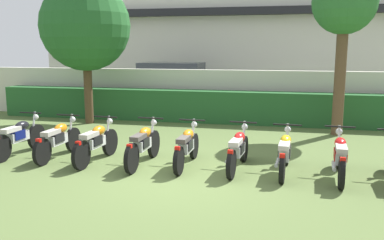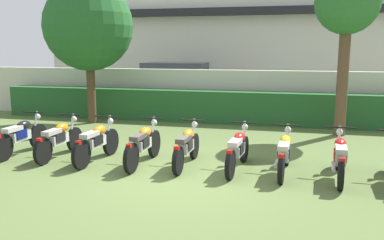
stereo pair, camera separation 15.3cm
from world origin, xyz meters
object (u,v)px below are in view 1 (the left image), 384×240
Objects in this scene: parked_car at (175,84)px; motorcycle_in_row_6 at (285,153)px; motorcycle_in_row_0 at (19,137)px; motorcycle_in_row_1 at (58,139)px; tree_near_inspector at (85,26)px; motorcycle_in_row_3 at (143,144)px; motorcycle_in_row_2 at (96,142)px; motorcycle_in_row_5 at (238,149)px; tree_far_side at (344,6)px; motorcycle_in_row_4 at (187,146)px; motorcycle_in_row_7 at (340,156)px.

parked_car is 2.40× the size of motorcycle_in_row_6.
motorcycle_in_row_1 is (1.03, -0.01, -0.01)m from motorcycle_in_row_0.
motorcycle_in_row_3 is (3.49, -4.39, -2.77)m from tree_near_inspector.
parked_car is 2.38× the size of motorcycle_in_row_2.
motorcycle_in_row_3 is at bearing -90.78° from motorcycle_in_row_1.
tree_near_inspector reaches higher than motorcycle_in_row_1.
motorcycle_in_row_5 is (2.07, 0.08, -0.01)m from motorcycle_in_row_3.
motorcycle_in_row_3 is (2.11, -0.09, 0.01)m from motorcycle_in_row_1.
tree_far_side reaches higher than motorcycle_in_row_6.
motorcycle_in_row_6 is (4.12, 0.07, -0.02)m from motorcycle_in_row_2.
parked_car reaches higher than motorcycle_in_row_4.
tree_near_inspector is at bearing 63.18° from motorcycle_in_row_7.
motorcycle_in_row_0 is 1.02× the size of motorcycle_in_row_2.
motorcycle_in_row_1 is (-6.63, -4.18, -3.24)m from tree_far_side.
parked_car is at bearing 12.36° from motorcycle_in_row_3.
motorcycle_in_row_2 is at bearing -142.51° from tree_far_side.
tree_near_inspector is at bearing 32.49° from motorcycle_in_row_2.
motorcycle_in_row_0 is at bearing -85.47° from tree_near_inspector.
motorcycle_in_row_3 is at bearing 97.21° from motorcycle_in_row_5.
motorcycle_in_row_2 is 1.10m from motorcycle_in_row_3.
tree_near_inspector reaches higher than motorcycle_in_row_3.
motorcycle_in_row_6 is (3.03, 0.04, -0.02)m from motorcycle_in_row_3.
motorcycle_in_row_5 is (1.11, -0.02, -0.00)m from motorcycle_in_row_4.
motorcycle_in_row_0 is 1.03× the size of motorcycle_in_row_6.
parked_car is 8.49m from tree_far_side.
motorcycle_in_row_5 is 0.99× the size of motorcycle_in_row_7.
motorcycle_in_row_3 is (3.15, -0.10, 0.00)m from motorcycle_in_row_0.
tree_far_side is at bearing -37.99° from parked_car.
tree_near_inspector is 8.01m from tree_far_side.
motorcycle_in_row_7 reaches higher than motorcycle_in_row_4.
motorcycle_in_row_5 is at bearing 91.35° from motorcycle_in_row_6.
motorcycle_in_row_6 is (0.96, -0.04, -0.01)m from motorcycle_in_row_5.
motorcycle_in_row_3 is 1.04× the size of motorcycle_in_row_4.
motorcycle_in_row_2 is 1.01× the size of motorcycle_in_row_6.
motorcycle_in_row_4 is at bearing 90.84° from motorcycle_in_row_7.
motorcycle_in_row_3 is 2.07m from motorcycle_in_row_5.
tree_near_inspector is 5.30m from motorcycle_in_row_1.
tree_far_side reaches higher than motorcycle_in_row_4.
tree_near_inspector is 6.77m from motorcycle_in_row_4.
parked_car is 9.58m from motorcycle_in_row_4.
motorcycle_in_row_4 is 0.99× the size of motorcycle_in_row_5.
tree_near_inspector is at bearing 19.40° from motorcycle_in_row_1.
motorcycle_in_row_1 is 5.14m from motorcycle_in_row_6.
tree_near_inspector reaches higher than motorcycle_in_row_4.
motorcycle_in_row_7 is (1.05, -0.09, 0.01)m from motorcycle_in_row_6.
motorcycle_in_row_2 is at bearing -91.61° from motorcycle_in_row_0.
parked_car reaches higher than motorcycle_in_row_0.
tree_near_inspector is 2.43× the size of motorcycle_in_row_7.
motorcycle_in_row_1 is at bearing -88.54° from motorcycle_in_row_0.
motorcycle_in_row_1 is at bearing 94.80° from motorcycle_in_row_5.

